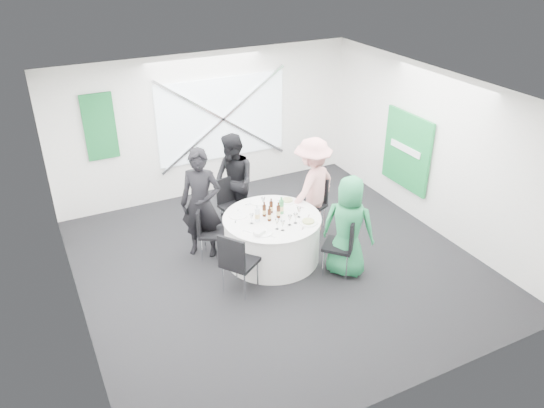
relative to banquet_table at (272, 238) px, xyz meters
name	(u,v)px	position (x,y,z in m)	size (l,w,h in m)	color
floor	(278,264)	(0.00, -0.20, -0.38)	(6.00, 6.00, 0.00)	black
ceiling	(279,94)	(0.00, -0.20, 2.42)	(6.00, 6.00, 0.00)	white
wall_back	(207,125)	(0.00, 2.80, 1.02)	(6.00, 6.00, 0.00)	white
wall_front	(410,299)	(0.00, -3.20, 1.02)	(6.00, 6.00, 0.00)	white
wall_left	(67,233)	(-3.00, -0.20, 1.02)	(6.00, 6.00, 0.00)	white
wall_right	(434,151)	(3.00, -0.20, 1.02)	(6.00, 6.00, 0.00)	white
window_panel	(222,119)	(0.30, 2.76, 1.12)	(2.60, 0.03, 1.60)	white
window_brace_a	(223,119)	(0.30, 2.72, 1.12)	(0.05, 0.05, 3.16)	silver
window_brace_b	(223,119)	(0.30, 2.72, 1.12)	(0.05, 0.05, 3.16)	silver
green_banner	(100,127)	(-2.00, 2.75, 1.32)	(0.55, 0.04, 1.20)	#136328
green_sign	(407,151)	(2.94, 0.40, 0.82)	(0.05, 1.20, 1.40)	#18863C
banquet_table	(272,238)	(0.00, 0.00, 0.00)	(1.56, 1.56, 0.76)	silver
chair_back	(231,200)	(-0.21, 1.18, 0.18)	(0.51, 0.52, 0.96)	black
chair_back_left	(207,228)	(-0.90, 0.52, 0.14)	(0.56, 0.55, 0.89)	black
chair_back_right	(314,200)	(1.11, 0.56, 0.18)	(0.58, 0.58, 0.95)	black
chair_front_right	(345,241)	(0.80, -0.88, 0.20)	(0.64, 0.64, 0.99)	black
chair_front_left	(236,259)	(-0.87, -0.61, 0.21)	(0.64, 0.64, 1.01)	black
person_man_back_left	(201,204)	(-0.93, 0.65, 0.54)	(0.67, 0.44, 1.84)	black
person_man_back	(233,182)	(-0.12, 1.27, 0.48)	(0.84, 0.46, 1.72)	black
person_woman_pink	(312,187)	(1.00, 0.46, 0.49)	(1.13, 0.53, 1.75)	pink
person_woman_green	(348,227)	(0.86, -0.86, 0.43)	(0.80, 0.52, 1.63)	#23824B
plate_back	(257,202)	(0.01, 0.57, 0.39)	(0.25, 0.25, 0.01)	white
plate_back_left	(238,215)	(-0.46, 0.29, 0.39)	(0.29, 0.29, 0.01)	white
plate_back_right	(287,201)	(0.47, 0.37, 0.40)	(0.27, 0.27, 0.04)	white
plate_front_right	(308,222)	(0.43, -0.40, 0.40)	(0.29, 0.29, 0.04)	white
plate_front_left	(264,233)	(-0.32, -0.37, 0.39)	(0.26, 0.26, 0.01)	white
napkin	(259,232)	(-0.40, -0.38, 0.42)	(0.16, 0.11, 0.05)	silver
beer_bottle_a	(264,211)	(-0.09, 0.10, 0.47)	(0.06, 0.06, 0.25)	#39180A
beer_bottle_b	(271,207)	(0.06, 0.15, 0.47)	(0.06, 0.06, 0.25)	#39180A
beer_bottle_c	(278,212)	(0.09, -0.05, 0.48)	(0.06, 0.06, 0.27)	#39180A
beer_bottle_d	(269,215)	(-0.08, -0.07, 0.48)	(0.06, 0.06, 0.25)	#39180A
green_water_bottle	(281,207)	(0.20, 0.06, 0.49)	(0.08, 0.08, 0.29)	#3B994F
clear_water_bottle	(257,215)	(-0.25, 0.01, 0.49)	(0.08, 0.08, 0.28)	white
wine_glass_a	(283,223)	(-0.04, -0.43, 0.50)	(0.07, 0.07, 0.17)	white
wine_glass_b	(277,222)	(-0.09, -0.35, 0.50)	(0.07, 0.07, 0.17)	white
wine_glass_c	(263,200)	(0.03, 0.38, 0.50)	(0.07, 0.07, 0.17)	white
wine_glass_d	(296,216)	(0.25, -0.32, 0.50)	(0.07, 0.07, 0.17)	white
wine_glass_e	(290,218)	(0.14, -0.33, 0.50)	(0.07, 0.07, 0.17)	white
wine_glass_f	(299,210)	(0.39, -0.18, 0.50)	(0.07, 0.07, 0.17)	white
wine_glass_g	(252,216)	(-0.37, -0.03, 0.50)	(0.07, 0.07, 0.17)	white
fork_a	(303,228)	(0.28, -0.50, 0.38)	(0.01, 0.15, 0.01)	silver
knife_a	(308,217)	(0.52, -0.24, 0.38)	(0.01, 0.15, 0.01)	silver
fork_b	(269,200)	(0.21, 0.53, 0.38)	(0.01, 0.15, 0.01)	silver
knife_b	(249,204)	(-0.14, 0.56, 0.38)	(0.01, 0.15, 0.01)	silver
fork_c	(238,212)	(-0.41, 0.40, 0.38)	(0.01, 0.15, 0.01)	silver
knife_c	(236,221)	(-0.56, 0.15, 0.38)	(0.01, 0.15, 0.01)	silver
fork_d	(300,207)	(0.57, 0.10, 0.38)	(0.01, 0.15, 0.01)	silver
knife_d	(281,201)	(0.38, 0.43, 0.38)	(0.01, 0.15, 0.01)	silver
fork_e	(247,232)	(-0.53, -0.22, 0.38)	(0.01, 0.15, 0.01)	silver
knife_e	(270,236)	(-0.28, -0.50, 0.38)	(0.01, 0.15, 0.01)	silver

